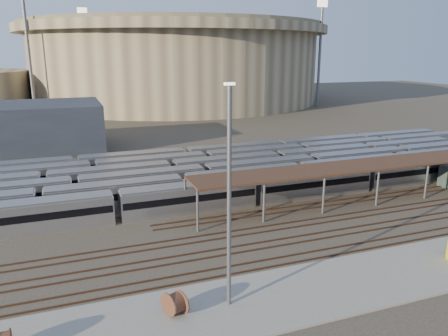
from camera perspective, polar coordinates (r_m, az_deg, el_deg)
ground at (r=53.84m, az=5.23°, el=-7.58°), size 420.00×420.00×0.00m
apron at (r=39.83m, az=8.12°, el=-16.19°), size 50.00×9.00×0.20m
subway_trains at (r=68.75m, az=-3.14°, el=-0.89°), size 120.95×23.90×3.60m
inspection_shed at (r=67.34m, az=20.96°, el=0.58°), size 60.30×6.00×5.30m
empty_tracks at (r=49.73m, az=7.74°, el=-9.52°), size 170.00×9.62×0.18m
stadium at (r=190.56m, az=-6.36°, el=13.71°), size 124.00×124.00×32.50m
floodlight_0 at (r=154.90m, az=-24.17°, el=13.79°), size 4.00×1.00×38.40m
floodlight_2 at (r=171.35m, az=12.41°, el=14.72°), size 4.00×1.00×38.40m
floodlight_3 at (r=205.02m, az=-17.67°, el=14.37°), size 4.00×1.00×38.40m
cable_reel_east at (r=36.66m, az=-6.44°, el=-17.15°), size 1.77×2.23×1.96m
yard_light_pole at (r=34.20m, az=0.68°, el=-4.16°), size 0.81×0.36×18.24m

